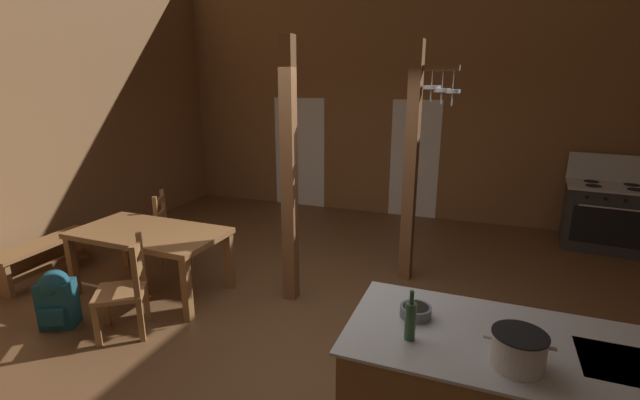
% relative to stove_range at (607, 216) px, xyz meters
% --- Properties ---
extents(ground_plane, '(8.70, 9.11, 0.10)m').
position_rel_stove_range_xyz_m(ground_plane, '(-3.26, -3.57, -0.53)').
color(ground_plane, brown).
extents(wall_back, '(8.70, 0.14, 4.45)m').
position_rel_stove_range_xyz_m(wall_back, '(-3.26, 0.65, 1.74)').
color(wall_back, brown).
rests_on(wall_back, ground_plane).
extents(glazed_door_back_left, '(1.00, 0.01, 2.05)m').
position_rel_stove_range_xyz_m(glazed_door_back_left, '(-5.04, 0.58, 0.54)').
color(glazed_door_back_left, white).
rests_on(glazed_door_back_left, ground_plane).
extents(glazed_panel_back_right, '(0.84, 0.01, 2.05)m').
position_rel_stove_range_xyz_m(glazed_panel_back_right, '(-2.87, 0.58, 0.54)').
color(glazed_panel_back_right, white).
rests_on(glazed_panel_back_right, ground_plane).
extents(stove_range, '(1.22, 0.93, 1.32)m').
position_rel_stove_range_xyz_m(stove_range, '(0.00, 0.00, 0.00)').
color(stove_range, '#2C2C2C').
rests_on(stove_range, ground_plane).
extents(support_post_with_pot_rack, '(0.57, 0.22, 2.80)m').
position_rel_stove_range_xyz_m(support_post_with_pot_rack, '(-2.53, -2.01, 1.02)').
color(support_post_with_pot_rack, brown).
rests_on(support_post_with_pot_rack, ground_plane).
extents(support_post_center, '(0.14, 0.14, 2.80)m').
position_rel_stove_range_xyz_m(support_post_center, '(-3.69, -2.95, 0.92)').
color(support_post_center, brown).
rests_on(support_post_center, ground_plane).
extents(dining_table, '(1.73, 0.95, 0.74)m').
position_rel_stove_range_xyz_m(dining_table, '(-5.25, -3.36, 0.17)').
color(dining_table, brown).
rests_on(dining_table, ground_plane).
extents(ladderback_chair_near_window, '(0.59, 0.59, 0.95)m').
position_rel_stove_range_xyz_m(ladderback_chair_near_window, '(-5.60, -2.54, -0.03)').
color(ladderback_chair_near_window, olive).
rests_on(ladderback_chair_near_window, ground_plane).
extents(ladderback_chair_by_post, '(0.61, 0.61, 0.95)m').
position_rel_stove_range_xyz_m(ladderback_chair_by_post, '(-4.88, -4.14, -0.03)').
color(ladderback_chair_by_post, olive).
rests_on(ladderback_chair_by_post, ground_plane).
extents(bench_along_left_wall, '(0.40, 1.29, 0.44)m').
position_rel_stove_range_xyz_m(bench_along_left_wall, '(-6.80, -3.47, -0.18)').
color(bench_along_left_wall, brown).
rests_on(bench_along_left_wall, ground_plane).
extents(backpack, '(0.38, 0.37, 0.60)m').
position_rel_stove_range_xyz_m(backpack, '(-5.61, -4.30, -0.17)').
color(backpack, '#194756').
rests_on(backpack, ground_plane).
extents(stockpot_on_counter, '(0.35, 0.29, 0.19)m').
position_rel_stove_range_xyz_m(stockpot_on_counter, '(-1.55, -4.81, 0.52)').
color(stockpot_on_counter, '#B7BABF').
rests_on(stockpot_on_counter, kitchen_island).
extents(mixing_bowl_on_counter, '(0.20, 0.20, 0.07)m').
position_rel_stove_range_xyz_m(mixing_bowl_on_counter, '(-2.13, -4.49, 0.46)').
color(mixing_bowl_on_counter, slate).
rests_on(mixing_bowl_on_counter, kitchen_island).
extents(bottle_tall_on_counter, '(0.06, 0.06, 0.31)m').
position_rel_stove_range_xyz_m(bottle_tall_on_counter, '(-2.13, -4.75, 0.55)').
color(bottle_tall_on_counter, '#2D5638').
rests_on(bottle_tall_on_counter, kitchen_island).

